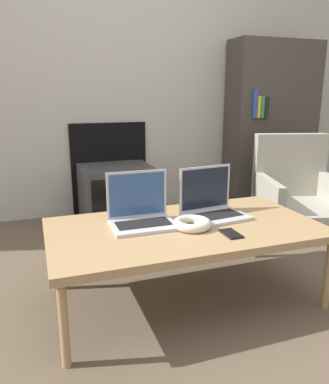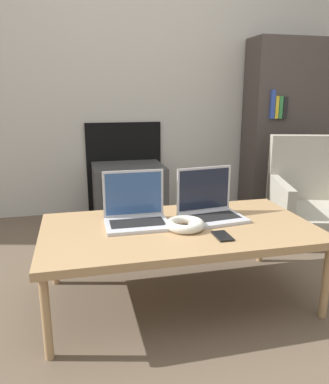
% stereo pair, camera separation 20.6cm
% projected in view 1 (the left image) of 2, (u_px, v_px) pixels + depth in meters
% --- Properties ---
extents(ground_plane, '(14.00, 14.00, 0.00)m').
position_uv_depth(ground_plane, '(202.00, 321.00, 1.71)').
color(ground_plane, brown).
extents(wall_back, '(7.00, 0.08, 2.60)m').
position_uv_depth(wall_back, '(111.00, 58.00, 3.05)').
color(wall_back, '#ADA89E').
rests_on(wall_back, ground_plane).
extents(table, '(1.30, 0.70, 0.39)m').
position_uv_depth(table, '(185.00, 231.00, 1.82)').
color(table, '#9E7A51').
rests_on(table, ground_plane).
extents(laptop_left, '(0.31, 0.23, 0.25)m').
position_uv_depth(laptop_left, '(141.00, 213.00, 1.82)').
color(laptop_left, '#B2B2B7').
rests_on(laptop_left, table).
extents(laptop_right, '(0.33, 0.27, 0.25)m').
position_uv_depth(laptop_right, '(212.00, 205.00, 1.94)').
color(laptop_right, '#B2B2B7').
rests_on(laptop_right, table).
extents(headphones, '(0.18, 0.18, 0.04)m').
position_uv_depth(headphones, '(192.00, 224.00, 1.77)').
color(headphones, beige).
rests_on(headphones, table).
extents(phone, '(0.07, 0.12, 0.01)m').
position_uv_depth(phone, '(231.00, 234.00, 1.69)').
color(phone, black).
rests_on(phone, table).
extents(tv, '(0.56, 0.48, 0.45)m').
position_uv_depth(tv, '(116.00, 193.00, 3.03)').
color(tv, '#383838').
rests_on(tv, ground_plane).
extents(armchair, '(0.73, 0.78, 0.70)m').
position_uv_depth(armchair, '(296.00, 188.00, 2.90)').
color(armchair, gray).
rests_on(armchair, ground_plane).
extents(bookshelf, '(0.83, 0.32, 1.47)m').
position_uv_depth(bookshelf, '(271.00, 124.00, 3.47)').
color(bookshelf, '#3F3833').
rests_on(bookshelf, ground_plane).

